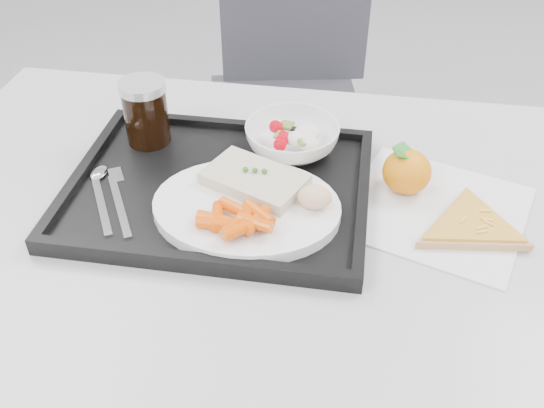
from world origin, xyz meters
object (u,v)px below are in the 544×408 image
at_px(chair, 289,74).
at_px(pizza_slice, 471,226).
at_px(table, 280,254).
at_px(tray, 219,189).
at_px(dinner_plate, 247,208).
at_px(cola_glass, 146,111).
at_px(tangerine, 407,172).
at_px(salad_bowl, 292,138).

bearing_deg(chair, pizza_slice, -66.28).
relative_size(table, tray, 2.67).
distance_m(table, tray, 0.14).
xyz_separation_m(tray, dinner_plate, (0.05, -0.06, 0.02)).
distance_m(chair, dinner_plate, 0.91).
xyz_separation_m(chair, tray, (0.00, -0.82, 0.22)).
relative_size(table, cola_glass, 11.11).
xyz_separation_m(tray, cola_glass, (-0.14, 0.11, 0.06)).
distance_m(table, dinner_plate, 0.10).
bearing_deg(dinner_plate, tangerine, 25.90).
xyz_separation_m(cola_glass, pizza_slice, (0.52, -0.13, -0.06)).
xyz_separation_m(salad_bowl, cola_glass, (-0.24, -0.01, 0.03)).
xyz_separation_m(table, tray, (-0.10, 0.05, 0.08)).
bearing_deg(cola_glass, salad_bowl, 1.74).
distance_m(chair, pizza_slice, 0.96).
distance_m(table, salad_bowl, 0.19).
distance_m(tray, cola_glass, 0.19).
distance_m(cola_glass, pizza_slice, 0.54).
height_order(chair, pizza_slice, chair).
relative_size(table, salad_bowl, 7.89).
bearing_deg(pizza_slice, chair, 113.72).
relative_size(cola_glass, pizza_slice, 0.41).
height_order(chair, dinner_plate, chair).
bearing_deg(salad_bowl, pizza_slice, -27.22).
relative_size(chair, tangerine, 9.55).
distance_m(tangerine, pizza_slice, 0.13).
bearing_deg(cola_glass, chair, 79.00).
xyz_separation_m(tray, pizza_slice, (0.37, -0.03, 0.00)).
height_order(tray, pizza_slice, tray).
distance_m(chair, salad_bowl, 0.76).
distance_m(tray, tangerine, 0.29).
relative_size(table, tangerine, 12.32).
bearing_deg(tangerine, tray, -169.18).
height_order(tray, cola_glass, cola_glass).
distance_m(chair, tangerine, 0.86).
xyz_separation_m(tray, salad_bowl, (0.10, 0.11, 0.03)).
distance_m(dinner_plate, pizza_slice, 0.32).
bearing_deg(tray, tangerine, 10.82).
height_order(table, cola_glass, cola_glass).
height_order(chair, tangerine, chair).
relative_size(tray, tangerine, 4.62).
relative_size(tray, pizza_slice, 1.71).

